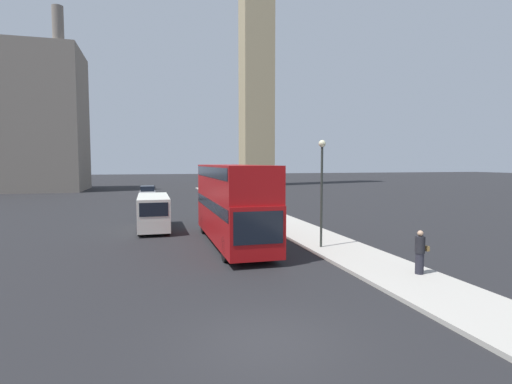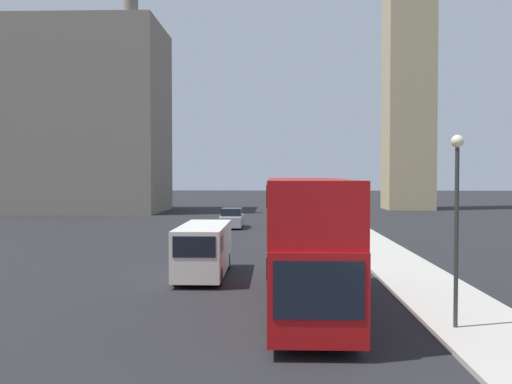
# 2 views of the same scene
# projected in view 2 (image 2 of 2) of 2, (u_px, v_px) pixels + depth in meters

# --- Properties ---
(building_block_distant) EXTENTS (30.67, 13.13, 27.04)m
(building_block_distant) POSITION_uv_depth(u_px,v_px,m) (36.00, 119.00, 68.51)
(building_block_distant) COLOR slate
(building_block_distant) RESTS_ON ground_plane
(red_double_decker_bus) EXTENTS (2.48, 10.75, 4.34)m
(red_double_decker_bus) POSITION_uv_depth(u_px,v_px,m) (306.00, 237.00, 18.76)
(red_double_decker_bus) COLOR #A80F11
(red_double_decker_bus) RESTS_ON ground_plane
(white_van) EXTENTS (1.99, 6.04, 2.27)m
(white_van) POSITION_uv_depth(u_px,v_px,m) (203.00, 249.00, 24.81)
(white_van) COLOR silver
(white_van) RESTS_ON ground_plane
(street_lamp) EXTENTS (0.36, 0.36, 5.45)m
(street_lamp) POSITION_uv_depth(u_px,v_px,m) (457.00, 200.00, 16.06)
(street_lamp) COLOR #2D332D
(street_lamp) RESTS_ON sidewalk_strip
(parked_sedan) EXTENTS (1.80, 4.52, 1.64)m
(parked_sedan) POSITION_uv_depth(u_px,v_px,m) (232.00, 219.00, 47.68)
(parked_sedan) COLOR #99999E
(parked_sedan) RESTS_ON ground_plane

